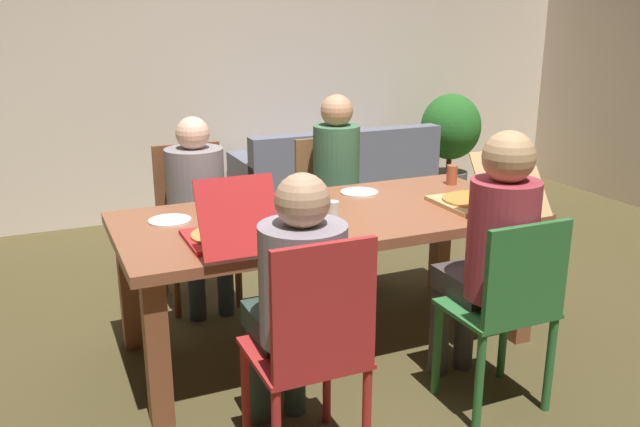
{
  "coord_description": "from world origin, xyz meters",
  "views": [
    {
      "loc": [
        -1.39,
        -3.07,
        1.77
      ],
      "look_at": [
        0.0,
        0.1,
        0.72
      ],
      "focal_mm": 37.54,
      "sensor_mm": 36.0,
      "label": 1
    }
  ],
  "objects_px": {
    "plate_1": "(292,205)",
    "chair_1": "(313,345)",
    "person_3": "(493,246)",
    "plate_2": "(170,221)",
    "person_0": "(340,175)",
    "drinking_glass_1": "(333,213)",
    "dining_table": "(328,231)",
    "potted_plant": "(450,137)",
    "pizza_box_1": "(480,199)",
    "pizza_box_0": "(227,233)",
    "drinking_glass_0": "(452,175)",
    "person_1": "(297,291)",
    "chair_2": "(194,217)",
    "chair_0": "(331,202)",
    "person_2": "(198,195)",
    "plate_0": "(359,192)",
    "chair_3": "(509,306)",
    "couch": "(334,186)"
  },
  "relations": [
    {
      "from": "pizza_box_0",
      "to": "drinking_glass_0",
      "type": "height_order",
      "value": "pizza_box_0"
    },
    {
      "from": "dining_table",
      "to": "person_2",
      "type": "bearing_deg",
      "value": 121.73
    },
    {
      "from": "person_3",
      "to": "plate_2",
      "type": "relative_size",
      "value": 6.03
    },
    {
      "from": "chair_0",
      "to": "pizza_box_0",
      "type": "height_order",
      "value": "pizza_box_0"
    },
    {
      "from": "chair_3",
      "to": "drinking_glass_0",
      "type": "distance_m",
      "value": 1.31
    },
    {
      "from": "person_0",
      "to": "chair_2",
      "type": "bearing_deg",
      "value": 171.84
    },
    {
      "from": "person_2",
      "to": "plate_0",
      "type": "height_order",
      "value": "person_2"
    },
    {
      "from": "person_0",
      "to": "plate_0",
      "type": "relative_size",
      "value": 5.68
    },
    {
      "from": "potted_plant",
      "to": "chair_1",
      "type": "bearing_deg",
      "value": -131.21
    },
    {
      "from": "chair_1",
      "to": "pizza_box_1",
      "type": "bearing_deg",
      "value": 29.74
    },
    {
      "from": "pizza_box_1",
      "to": "plate_1",
      "type": "bearing_deg",
      "value": 155.28
    },
    {
      "from": "plate_1",
      "to": "plate_2",
      "type": "height_order",
      "value": "plate_1"
    },
    {
      "from": "plate_1",
      "to": "chair_1",
      "type": "bearing_deg",
      "value": -107.7
    },
    {
      "from": "drinking_glass_0",
      "to": "person_1",
      "type": "bearing_deg",
      "value": -143.62
    },
    {
      "from": "pizza_box_0",
      "to": "potted_plant",
      "type": "relative_size",
      "value": 0.48
    },
    {
      "from": "chair_2",
      "to": "pizza_box_1",
      "type": "distance_m",
      "value": 1.77
    },
    {
      "from": "pizza_box_1",
      "to": "chair_2",
      "type": "bearing_deg",
      "value": 137.68
    },
    {
      "from": "dining_table",
      "to": "drinking_glass_0",
      "type": "distance_m",
      "value": 1.0
    },
    {
      "from": "dining_table",
      "to": "chair_1",
      "type": "relative_size",
      "value": 2.18
    },
    {
      "from": "pizza_box_1",
      "to": "plate_2",
      "type": "bearing_deg",
      "value": 165.27
    },
    {
      "from": "chair_2",
      "to": "person_3",
      "type": "bearing_deg",
      "value": -61.07
    },
    {
      "from": "person_2",
      "to": "pizza_box_1",
      "type": "bearing_deg",
      "value": -38.69
    },
    {
      "from": "person_2",
      "to": "plate_0",
      "type": "relative_size",
      "value": 5.3
    },
    {
      "from": "chair_1",
      "to": "plate_1",
      "type": "relative_size",
      "value": 3.9
    },
    {
      "from": "drinking_glass_1",
      "to": "dining_table",
      "type": "bearing_deg",
      "value": 73.0
    },
    {
      "from": "pizza_box_1",
      "to": "plate_2",
      "type": "relative_size",
      "value": 2.8
    },
    {
      "from": "chair_1",
      "to": "person_1",
      "type": "bearing_deg",
      "value": 90.0
    },
    {
      "from": "chair_3",
      "to": "pizza_box_1",
      "type": "distance_m",
      "value": 0.82
    },
    {
      "from": "person_3",
      "to": "potted_plant",
      "type": "bearing_deg",
      "value": 58.61
    },
    {
      "from": "drinking_glass_1",
      "to": "person_2",
      "type": "bearing_deg",
      "value": 114.1
    },
    {
      "from": "chair_1",
      "to": "pizza_box_0",
      "type": "bearing_deg",
      "value": 99.39
    },
    {
      "from": "dining_table",
      "to": "person_3",
      "type": "bearing_deg",
      "value": -59.65
    },
    {
      "from": "person_0",
      "to": "chair_3",
      "type": "height_order",
      "value": "person_0"
    },
    {
      "from": "plate_0",
      "to": "person_0",
      "type": "bearing_deg",
      "value": 76.57
    },
    {
      "from": "plate_0",
      "to": "plate_1",
      "type": "distance_m",
      "value": 0.47
    },
    {
      "from": "chair_0",
      "to": "plate_1",
      "type": "xyz_separation_m",
      "value": [
        -0.59,
        -0.76,
        0.25
      ]
    },
    {
      "from": "person_2",
      "to": "pizza_box_0",
      "type": "relative_size",
      "value": 2.37
    },
    {
      "from": "drinking_glass_1",
      "to": "pizza_box_1",
      "type": "bearing_deg",
      "value": -3.25
    },
    {
      "from": "person_0",
      "to": "pizza_box_1",
      "type": "distance_m",
      "value": 1.1
    },
    {
      "from": "dining_table",
      "to": "person_0",
      "type": "distance_m",
      "value": 0.94
    },
    {
      "from": "person_0",
      "to": "drinking_glass_1",
      "type": "relative_size",
      "value": 10.66
    },
    {
      "from": "plate_2",
      "to": "chair_0",
      "type": "bearing_deg",
      "value": 31.71
    },
    {
      "from": "chair_3",
      "to": "pizza_box_1",
      "type": "bearing_deg",
      "value": 64.09
    },
    {
      "from": "chair_1",
      "to": "drinking_glass_0",
      "type": "distance_m",
      "value": 1.91
    },
    {
      "from": "pizza_box_1",
      "to": "potted_plant",
      "type": "relative_size",
      "value": 0.58
    },
    {
      "from": "pizza_box_0",
      "to": "plate_2",
      "type": "bearing_deg",
      "value": 111.7
    },
    {
      "from": "drinking_glass_0",
      "to": "plate_1",
      "type": "bearing_deg",
      "value": -176.75
    },
    {
      "from": "plate_1",
      "to": "couch",
      "type": "height_order",
      "value": "couch"
    },
    {
      "from": "dining_table",
      "to": "potted_plant",
      "type": "relative_size",
      "value": 2.1
    },
    {
      "from": "plate_2",
      "to": "person_2",
      "type": "bearing_deg",
      "value": 64.72
    }
  ]
}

